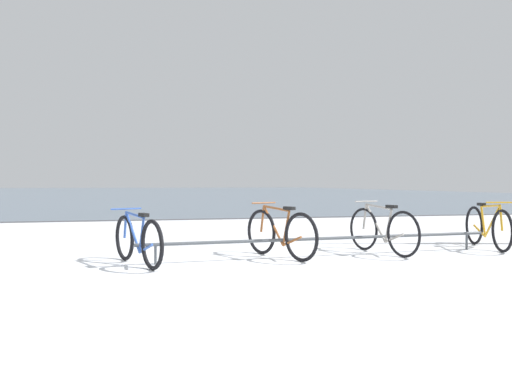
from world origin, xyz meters
TOP-DOWN VIEW (x-y plane):
  - ground at (0.00, 53.90)m, footprint 80.00×132.00m
  - bike_rack at (1.24, 1.65)m, footprint 5.85×0.50m
  - bicycle_0 at (-1.64, 1.47)m, footprint 0.73×1.56m
  - bicycle_1 at (0.48, 1.67)m, footprint 0.74×1.57m
  - bicycle_2 at (2.22, 1.74)m, footprint 0.54×1.64m
  - bicycle_3 at (4.34, 1.94)m, footprint 0.57×1.76m

SIDE VIEW (x-z plane):
  - ground at x=0.00m, z-range -0.08..0.00m
  - bike_rack at x=1.24m, z-range 0.12..0.42m
  - bicycle_0 at x=-1.64m, z-range -0.04..0.74m
  - bicycle_3 at x=4.34m, z-range -0.04..0.79m
  - bicycle_1 at x=0.48m, z-range -0.04..0.80m
  - bicycle_2 at x=2.22m, z-range -0.04..0.81m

